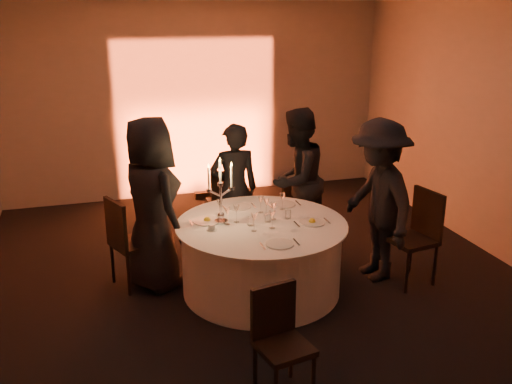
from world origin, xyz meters
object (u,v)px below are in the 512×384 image
object	(u,v)px
chair_back_right	(287,205)
candelabra	(221,200)
coffee_cup	(212,227)
guest_back_right	(296,180)
chair_back_left	(225,199)
chair_right	(418,231)
guest_left	(152,204)
banquet_table	(261,257)
guest_right	(378,201)
chair_left	(127,238)
chair_front	(280,335)
guest_back_left	(234,189)

from	to	relation	value
chair_back_right	candelabra	bearing A→B (deg)	15.87
coffee_cup	guest_back_right	bearing A→B (deg)	38.20
chair_back_left	chair_right	distance (m)	2.51
candelabra	chair_back_right	bearing A→B (deg)	43.93
chair_back_left	guest_left	world-z (taller)	guest_left
chair_back_left	guest_left	xyz separation A→B (m)	(-1.06, -1.10, 0.41)
banquet_table	chair_right	world-z (taller)	chair_right
chair_back_right	guest_right	xyz separation A→B (m)	(0.60, -1.26, 0.42)
guest_right	candelabra	size ratio (longest dim) A/B	2.57
guest_right	coffee_cup	distance (m)	1.86
chair_left	chair_front	distance (m)	2.37
guest_back_left	guest_right	xyz separation A→B (m)	(1.34, -1.10, 0.09)
chair_right	guest_left	size ratio (longest dim) A/B	0.56
coffee_cup	chair_front	bearing A→B (deg)	-83.69
coffee_cup	guest_right	bearing A→B (deg)	-0.07
chair_back_right	guest_back_right	distance (m)	0.47
chair_back_right	guest_back_right	xyz separation A→B (m)	(0.03, -0.25, 0.40)
guest_back_right	chair_back_left	bearing A→B (deg)	-74.49
guest_back_right	guest_right	size ratio (longest dim) A/B	0.98
chair_back_left	chair_right	size ratio (longest dim) A/B	0.90
chair_right	guest_back_left	xyz separation A→B (m)	(-1.72, 1.33, 0.22)
guest_back_left	candelabra	distance (m)	1.01
chair_left	coffee_cup	world-z (taller)	chair_left
coffee_cup	candelabra	bearing A→B (deg)	52.65
guest_right	coffee_cup	world-z (taller)	guest_right
guest_right	candelabra	xyz separation A→B (m)	(-1.72, 0.19, 0.11)
guest_right	chair_front	bearing A→B (deg)	-47.94
chair_front	guest_right	distance (m)	2.36
chair_front	candelabra	bearing A→B (deg)	79.84
chair_right	guest_right	bearing A→B (deg)	-131.16
chair_right	chair_front	size ratio (longest dim) A/B	1.17
guest_back_right	candelabra	distance (m)	1.42
chair_back_right	coffee_cup	distance (m)	1.81
guest_back_left	chair_back_left	bearing A→B (deg)	-88.96
banquet_table	guest_right	size ratio (longest dim) A/B	1.00
banquet_table	chair_back_right	world-z (taller)	chair_back_right
chair_back_left	guest_back_right	bearing A→B (deg)	143.63
chair_left	guest_left	xyz separation A→B (m)	(0.28, -0.04, 0.36)
banquet_table	chair_left	bearing A→B (deg)	159.96
chair_right	guest_left	xyz separation A→B (m)	(-2.78, 0.73, 0.35)
banquet_table	chair_back_right	bearing A→B (deg)	59.54
guest_back_right	candelabra	xyz separation A→B (m)	(-1.14, -0.83, 0.13)
chair_left	chair_front	bearing A→B (deg)	-177.60
chair_back_right	chair_right	distance (m)	1.79
chair_left	coffee_cup	size ratio (longest dim) A/B	9.17
guest_back_right	coffee_cup	distance (m)	1.64
guest_back_right	guest_right	bearing A→B (deg)	82.00
chair_back_right	coffee_cup	world-z (taller)	chair_back_right
chair_left	guest_left	size ratio (longest dim) A/B	0.54
chair_back_left	chair_right	world-z (taller)	chair_right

